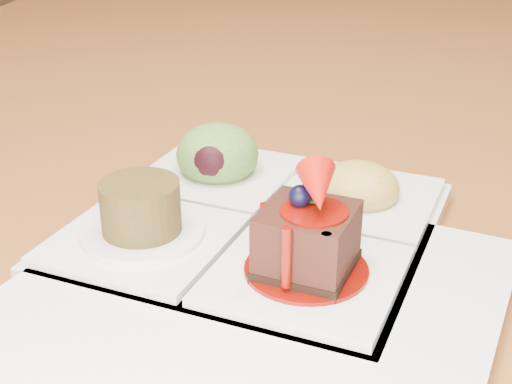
# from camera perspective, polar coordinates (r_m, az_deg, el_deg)

# --- Properties ---
(dining_table) EXTENTS (1.00, 1.80, 0.75)m
(dining_table) POSITION_cam_1_polar(r_m,az_deg,el_deg) (0.72, -3.32, 0.11)
(dining_table) COLOR #955826
(dining_table) RESTS_ON ground
(sampler_plate) EXTENTS (0.28, 0.28, 0.09)m
(sampler_plate) POSITION_cam_1_polar(r_m,az_deg,el_deg) (0.49, -0.03, -1.55)
(sampler_plate) COLOR white
(sampler_plate) RESTS_ON dining_table
(second_plate) EXTENTS (0.34, 0.34, 0.01)m
(second_plate) POSITION_cam_1_polar(r_m,az_deg,el_deg) (0.42, -0.86, -9.24)
(second_plate) COLOR white
(second_plate) RESTS_ON dining_table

